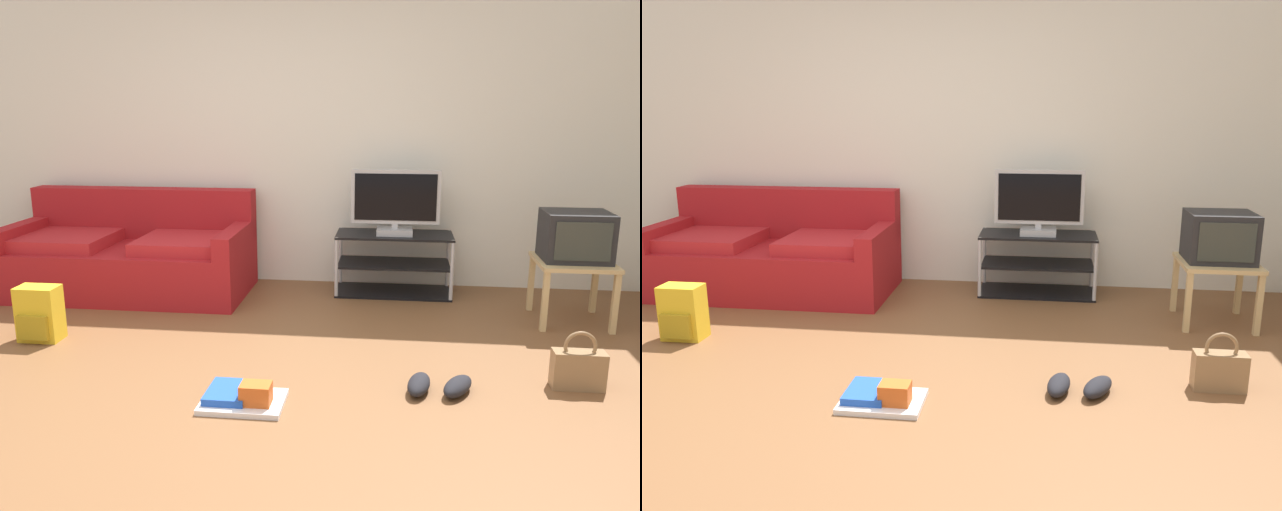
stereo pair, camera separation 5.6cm
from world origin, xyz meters
The scene contains 11 objects.
ground_plane centered at (0.00, 0.00, -0.01)m, with size 9.00×9.80×0.02m, color brown.
wall_back centered at (0.00, 2.45, 1.35)m, with size 9.00×0.10×2.70m, color silver.
couch centered at (-1.30, 1.92, 0.31)m, with size 1.97×0.94×0.84m.
tv_stand centered at (0.89, 2.12, 0.25)m, with size 0.95×0.44×0.51m.
flat_tv centered at (0.89, 2.10, 0.77)m, with size 0.72×0.22×0.53m.
side_table centered at (2.17, 1.55, 0.39)m, with size 0.53×0.53×0.46m.
crt_tv centered at (2.17, 1.57, 0.64)m, with size 0.46×0.39×0.35m.
backpack centered at (-1.46, 0.75, 0.18)m, with size 0.27×0.24×0.37m.
handbag centered at (1.93, 0.40, 0.12)m, with size 0.28×0.11×0.34m.
sneakers_pair centered at (1.15, 0.25, 0.04)m, with size 0.41×0.29×0.09m.
floor_tray centered at (0.11, -0.01, 0.04)m, with size 0.44×0.33×0.14m.
Camera 2 is at (0.94, -2.99, 1.55)m, focal length 35.32 mm.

